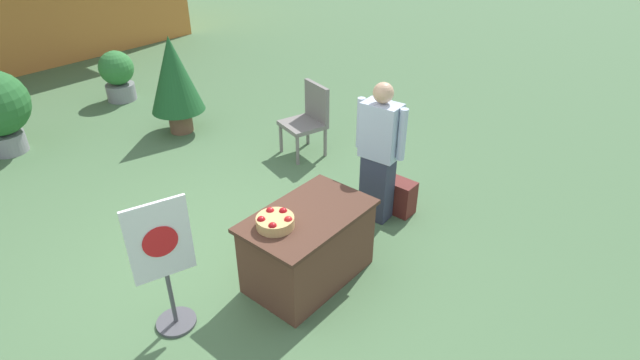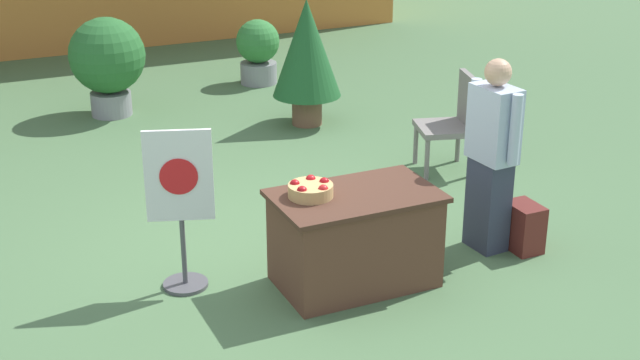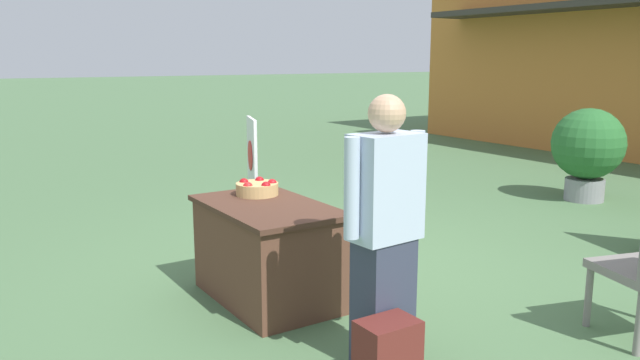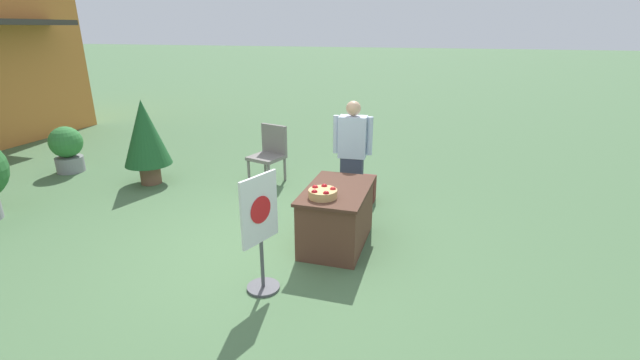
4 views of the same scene
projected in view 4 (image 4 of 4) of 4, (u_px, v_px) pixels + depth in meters
The scene contains 9 objects.
ground_plane at pixel (268, 246), 5.61m from camera, with size 120.00×120.00×0.00m, color #4C7047.
display_table at pixel (337, 216), 5.56m from camera, with size 1.29×0.79×0.77m.
apple_basket at pixel (323, 193), 5.13m from camera, with size 0.35×0.35×0.13m.
person_visitor at pixel (352, 154), 6.63m from camera, with size 0.29×0.61×1.68m.
backpack at pixel (365, 188), 7.04m from camera, with size 0.24×0.34×0.42m.
poster_board at pixel (261, 231), 4.46m from camera, with size 0.50×0.36×1.31m.
patio_chair at pixel (270, 151), 7.86m from camera, with size 0.68×0.68×1.03m.
potted_plant_near_right at pixel (67, 148), 8.37m from camera, with size 0.61×0.61×0.91m.
potted_plant_far_right at pixel (145, 135), 7.59m from camera, with size 0.83×0.83×1.53m.
Camera 4 is at (-4.59, -2.07, 2.70)m, focal length 24.00 mm.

